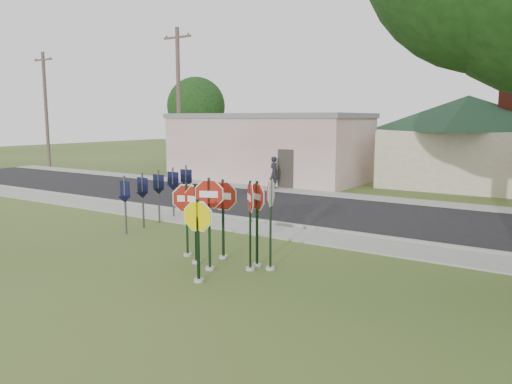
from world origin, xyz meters
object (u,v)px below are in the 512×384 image
Objects in this scene: utility_pole_near at (179,101)px; stop_sign_center at (209,211)px; stop_sign_left at (196,213)px; pedestrian at (274,172)px; stop_sign_yellow at (198,231)px.

stop_sign_center is at bearing -45.78° from utility_pole_near.
pedestrian is (-5.71, 13.38, -0.45)m from stop_sign_left.
stop_sign_center is 0.27× the size of utility_pole_near.
utility_pole_near is (-13.91, 14.29, 3.41)m from stop_sign_center.
stop_sign_left reaches higher than stop_sign_yellow.
stop_sign_yellow is at bearing -47.91° from stop_sign_left.
stop_sign_left is at bearing 132.09° from stop_sign_yellow.
stop_sign_left is at bearing 138.08° from pedestrian.
stop_sign_center is 20.24m from utility_pole_near.
stop_sign_center is 1.18× the size of stop_sign_yellow.
stop_sign_center is 1.03m from stop_sign_yellow.
utility_pole_near reaches higher than stop_sign_yellow.
utility_pole_near reaches higher than stop_sign_center.
pedestrian is at bearing -5.01° from utility_pole_near.
stop_sign_left is 0.24× the size of utility_pole_near.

